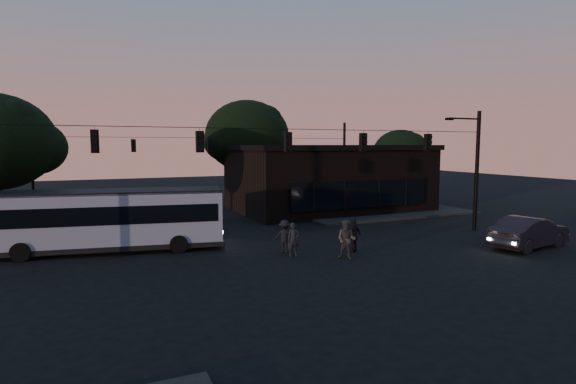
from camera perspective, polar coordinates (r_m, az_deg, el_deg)
name	(u,v)px	position (r m, az deg, el deg)	size (l,w,h in m)	color
ground	(325,269)	(20.00, 4.75, -9.68)	(120.00, 120.00, 0.00)	black
sidewalk_far_right	(371,209)	(37.88, 10.47, -2.19)	(14.00, 10.00, 0.15)	black
sidewalk_far_left	(5,235)	(31.66, -32.30, -4.63)	(14.00, 10.00, 0.15)	black
building	(328,177)	(37.69, 5.07, 1.87)	(15.40, 10.41, 5.40)	black
tree_behind	(247,136)	(41.08, -5.20, 7.07)	(7.60, 7.60, 9.43)	black
tree_right	(400,153)	(44.29, 14.06, 4.82)	(5.20, 5.20, 6.86)	black
signal_rig_near	(288,164)	(22.86, 0.00, 3.61)	(26.24, 0.30, 7.50)	black
signal_rig_far	(210,159)	(38.03, -9.91, 4.10)	(26.24, 0.30, 7.50)	black
bus	(111,217)	(24.49, -21.52, -2.99)	(11.36, 4.50, 3.12)	#818BA4
car	(529,232)	(26.91, 28.32, -4.51)	(1.75, 5.03, 1.66)	black
pedestrian_a	(293,239)	(21.97, 0.69, -6.04)	(0.60, 0.39, 1.63)	black
pedestrian_b	(346,240)	(21.48, 7.44, -6.01)	(0.92, 0.72, 1.89)	#363631
pedestrian_c	(354,236)	(22.92, 8.35, -5.51)	(1.00, 0.42, 1.70)	black
pedestrian_d	(285,237)	(22.61, -0.43, -5.67)	(1.07, 0.61, 1.65)	black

